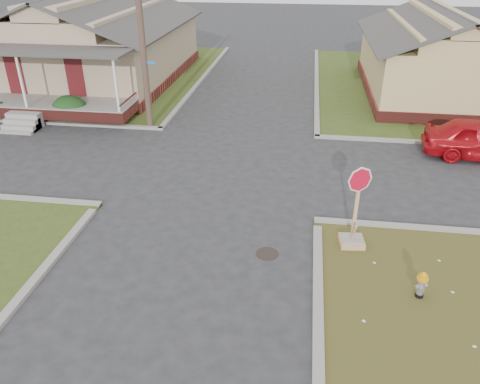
# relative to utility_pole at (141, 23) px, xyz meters

# --- Properties ---
(ground) EXTENTS (120.00, 120.00, 0.00)m
(ground) POSITION_rel_utility_pole_xyz_m (4.20, -8.90, -4.66)
(ground) COLOR #28282B
(ground) RESTS_ON ground
(verge_far_left) EXTENTS (19.00, 19.00, 0.05)m
(verge_far_left) POSITION_rel_utility_pole_xyz_m (-8.80, 9.10, -4.64)
(verge_far_left) COLOR #34491A
(verge_far_left) RESTS_ON ground
(curbs) EXTENTS (80.00, 40.00, 0.12)m
(curbs) POSITION_rel_utility_pole_xyz_m (4.20, -3.90, -4.66)
(curbs) COLOR gray
(curbs) RESTS_ON ground
(manhole) EXTENTS (0.64, 0.64, 0.01)m
(manhole) POSITION_rel_utility_pole_xyz_m (6.40, -9.40, -4.66)
(manhole) COLOR black
(manhole) RESTS_ON ground
(corner_house) EXTENTS (10.10, 15.50, 5.30)m
(corner_house) POSITION_rel_utility_pole_xyz_m (-5.80, 7.78, -2.38)
(corner_house) COLOR maroon
(corner_house) RESTS_ON ground
(side_house_yellow) EXTENTS (7.60, 11.60, 4.70)m
(side_house_yellow) POSITION_rel_utility_pole_xyz_m (14.20, 7.60, -2.47)
(side_house_yellow) COLOR maroon
(side_house_yellow) RESTS_ON ground
(utility_pole) EXTENTS (1.80, 0.28, 9.00)m
(utility_pole) POSITION_rel_utility_pole_xyz_m (0.00, 0.00, 0.00)
(utility_pole) COLOR #432F27
(utility_pole) RESTS_ON ground
(fire_hydrant) EXTENTS (0.27, 0.27, 0.73)m
(fire_hydrant) POSITION_rel_utility_pole_xyz_m (10.25, -10.71, -4.21)
(fire_hydrant) COLOR black
(fire_hydrant) RESTS_ON ground
(stop_sign) EXTENTS (0.70, 0.68, 2.46)m
(stop_sign) POSITION_rel_utility_pole_xyz_m (8.76, -8.64, -4.08)
(stop_sign) COLOR tan
(stop_sign) RESTS_ON ground
(hedge_right) EXTENTS (1.57, 1.28, 1.20)m
(hedge_right) POSITION_rel_utility_pole_xyz_m (-4.00, 0.16, -4.01)
(hedge_right) COLOR #1A3E16
(hedge_right) RESTS_ON verge_far_left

